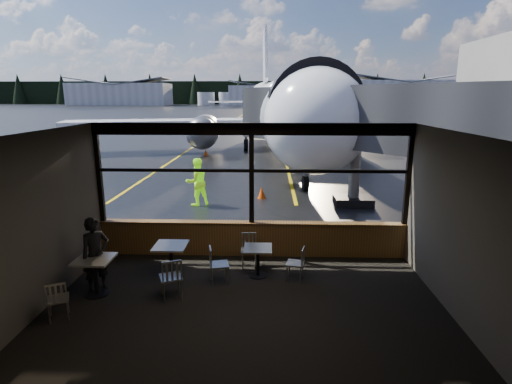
# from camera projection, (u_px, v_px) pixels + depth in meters

# --- Properties ---
(ground_plane) EXTENTS (520.00, 520.00, 0.00)m
(ground_plane) POSITION_uv_depth(u_px,v_px,m) (269.00, 110.00, 127.27)
(ground_plane) COLOR black
(ground_plane) RESTS_ON ground
(carpet_floor) EXTENTS (8.00, 6.00, 0.01)m
(carpet_floor) POSITION_uv_depth(u_px,v_px,m) (245.00, 314.00, 7.76)
(carpet_floor) COLOR black
(carpet_floor) RESTS_ON ground
(ceiling) EXTENTS (8.00, 6.00, 0.04)m
(ceiling) POSITION_uv_depth(u_px,v_px,m) (243.00, 134.00, 6.94)
(ceiling) COLOR #38332D
(ceiling) RESTS_ON ground
(wall_left) EXTENTS (0.04, 6.00, 3.50)m
(wall_left) POSITION_uv_depth(u_px,v_px,m) (32.00, 227.00, 7.49)
(wall_left) COLOR #4A443B
(wall_left) RESTS_ON ground
(wall_right) EXTENTS (0.04, 6.00, 3.50)m
(wall_right) POSITION_uv_depth(u_px,v_px,m) (465.00, 232.00, 7.21)
(wall_right) COLOR #4A443B
(wall_right) RESTS_ON ground
(wall_back) EXTENTS (8.00, 0.04, 3.50)m
(wall_back) POSITION_uv_depth(u_px,v_px,m) (226.00, 317.00, 4.44)
(wall_back) COLOR #4A443B
(wall_back) RESTS_ON ground
(window_sill) EXTENTS (8.00, 0.28, 0.90)m
(window_sill) POSITION_uv_depth(u_px,v_px,m) (252.00, 239.00, 10.57)
(window_sill) COLOR brown
(window_sill) RESTS_ON ground
(window_header) EXTENTS (8.00, 0.18, 0.30)m
(window_header) POSITION_uv_depth(u_px,v_px,m) (252.00, 129.00, 9.89)
(window_header) COLOR black
(window_header) RESTS_ON ground
(mullion_left) EXTENTS (0.12, 0.12, 2.60)m
(mullion_left) POSITION_uv_depth(u_px,v_px,m) (99.00, 173.00, 10.30)
(mullion_left) COLOR black
(mullion_left) RESTS_ON ground
(mullion_centre) EXTENTS (0.12, 0.12, 2.60)m
(mullion_centre) POSITION_uv_depth(u_px,v_px,m) (252.00, 174.00, 10.16)
(mullion_centre) COLOR black
(mullion_centre) RESTS_ON ground
(mullion_right) EXTENTS (0.12, 0.12, 2.60)m
(mullion_right) POSITION_uv_depth(u_px,v_px,m) (408.00, 176.00, 10.02)
(mullion_right) COLOR black
(mullion_right) RESTS_ON ground
(window_transom) EXTENTS (8.00, 0.10, 0.08)m
(window_transom) POSITION_uv_depth(u_px,v_px,m) (252.00, 171.00, 10.14)
(window_transom) COLOR black
(window_transom) RESTS_ON ground
(airliner) EXTENTS (34.89, 40.80, 11.76)m
(airliner) POSITION_uv_depth(u_px,v_px,m) (279.00, 72.00, 29.08)
(airliner) COLOR white
(airliner) RESTS_ON ground_plane
(jet_bridge) EXTENTS (8.74, 10.68, 4.66)m
(jet_bridge) POSITION_uv_depth(u_px,v_px,m) (352.00, 145.00, 15.35)
(jet_bridge) COLOR #2B2C2E
(jet_bridge) RESTS_ON ground_plane
(cafe_table_near) EXTENTS (0.65, 0.65, 0.72)m
(cafe_table_near) POSITION_uv_depth(u_px,v_px,m) (258.00, 262.00, 9.35)
(cafe_table_near) COLOR gray
(cafe_table_near) RESTS_ON carpet_floor
(cafe_table_mid) EXTENTS (0.74, 0.74, 0.81)m
(cafe_table_mid) POSITION_uv_depth(u_px,v_px,m) (171.00, 261.00, 9.26)
(cafe_table_mid) COLOR #ADA79F
(cafe_table_mid) RESTS_ON carpet_floor
(cafe_table_left) EXTENTS (0.75, 0.75, 0.83)m
(cafe_table_left) POSITION_uv_depth(u_px,v_px,m) (96.00, 277.00, 8.46)
(cafe_table_left) COLOR #A49F96
(cafe_table_left) RESTS_ON carpet_floor
(chair_near_e) EXTENTS (0.53, 0.53, 0.81)m
(chair_near_e) POSITION_uv_depth(u_px,v_px,m) (295.00, 264.00, 9.14)
(chair_near_e) COLOR #B0AC9F
(chair_near_e) RESTS_ON carpet_floor
(chair_near_w) EXTENTS (0.57, 0.57, 0.87)m
(chair_near_w) POSITION_uv_depth(u_px,v_px,m) (219.00, 265.00, 8.99)
(chair_near_w) COLOR #B2ADA0
(chair_near_w) RESTS_ON carpet_floor
(chair_near_n) EXTENTS (0.49, 0.49, 0.84)m
(chair_near_n) POSITION_uv_depth(u_px,v_px,m) (249.00, 251.00, 9.87)
(chair_near_n) COLOR #A9A598
(chair_near_n) RESTS_ON carpet_floor
(chair_mid_s) EXTENTS (0.66, 0.66, 0.92)m
(chair_mid_s) POSITION_uv_depth(u_px,v_px,m) (171.00, 278.00, 8.31)
(chair_mid_s) COLOR #B8B3A6
(chair_mid_s) RESTS_ON carpet_floor
(chair_left_s) EXTENTS (0.59, 0.59, 0.81)m
(chair_left_s) POSITION_uv_depth(u_px,v_px,m) (58.00, 299.00, 7.53)
(chair_left_s) COLOR #B2AEA1
(chair_left_s) RESTS_ON carpet_floor
(passenger) EXTENTS (0.71, 0.71, 1.65)m
(passenger) POSITION_uv_depth(u_px,v_px,m) (96.00, 255.00, 8.57)
(passenger) COLOR black
(passenger) RESTS_ON carpet_floor
(ground_crew) EXTENTS (1.13, 1.08, 1.83)m
(ground_crew) POSITION_uv_depth(u_px,v_px,m) (197.00, 182.00, 15.43)
(ground_crew) COLOR #BFF219
(ground_crew) RESTS_ON ground_plane
(cone_nose) EXTENTS (0.34, 0.34, 0.48)m
(cone_nose) POSITION_uv_depth(u_px,v_px,m) (262.00, 193.00, 16.58)
(cone_nose) COLOR #F63F07
(cone_nose) RESTS_ON ground_plane
(cone_wing) EXTENTS (0.32, 0.32, 0.44)m
(cone_wing) POSITION_uv_depth(u_px,v_px,m) (206.00, 152.00, 28.69)
(cone_wing) COLOR #FF4708
(cone_wing) RESTS_ON ground_plane
(hangar_left) EXTENTS (45.00, 18.00, 11.00)m
(hangar_left) POSITION_uv_depth(u_px,v_px,m) (120.00, 93.00, 186.75)
(hangar_left) COLOR silver
(hangar_left) RESTS_ON ground_plane
(hangar_mid) EXTENTS (38.00, 15.00, 10.00)m
(hangar_mid) POSITION_uv_depth(u_px,v_px,m) (270.00, 94.00, 189.26)
(hangar_mid) COLOR silver
(hangar_mid) RESTS_ON ground_plane
(hangar_right) EXTENTS (50.00, 20.00, 12.00)m
(hangar_right) POSITION_uv_depth(u_px,v_px,m) (403.00, 92.00, 180.12)
(hangar_right) COLOR silver
(hangar_right) RESTS_ON ground_plane
(fuel_tank_a) EXTENTS (8.00, 8.00, 6.00)m
(fuel_tank_a) POSITION_uv_depth(u_px,v_px,m) (206.00, 99.00, 187.87)
(fuel_tank_a) COLOR silver
(fuel_tank_a) RESTS_ON ground_plane
(fuel_tank_b) EXTENTS (8.00, 8.00, 6.00)m
(fuel_tank_b) POSITION_uv_depth(u_px,v_px,m) (227.00, 99.00, 187.52)
(fuel_tank_b) COLOR silver
(fuel_tank_b) RESTS_ON ground_plane
(fuel_tank_c) EXTENTS (8.00, 8.00, 6.00)m
(fuel_tank_c) POSITION_uv_depth(u_px,v_px,m) (249.00, 99.00, 187.17)
(fuel_tank_c) COLOR silver
(fuel_tank_c) RESTS_ON ground_plane
(treeline) EXTENTS (360.00, 3.00, 12.00)m
(treeline) POSITION_uv_depth(u_px,v_px,m) (270.00, 93.00, 213.32)
(treeline) COLOR black
(treeline) RESTS_ON ground_plane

